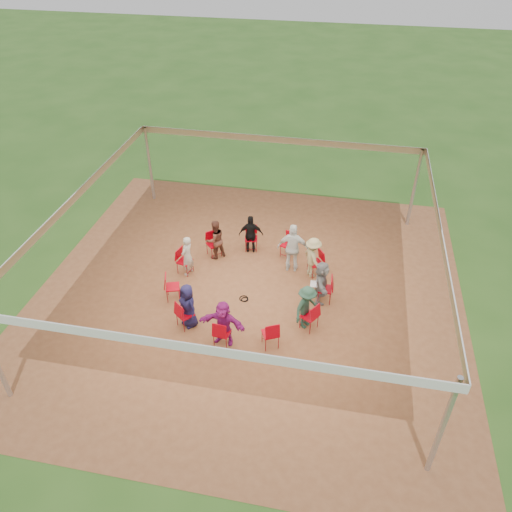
% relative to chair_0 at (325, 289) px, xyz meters
% --- Properties ---
extents(ground, '(80.00, 80.00, 0.00)m').
position_rel_chair_0_xyz_m(ground, '(-2.32, -0.08, -0.45)').
color(ground, '#2B541A').
rests_on(ground, ground).
extents(dirt_patch, '(13.00, 13.00, 0.00)m').
position_rel_chair_0_xyz_m(dirt_patch, '(-2.32, -0.08, -0.44)').
color(dirt_patch, brown).
rests_on(dirt_patch, ground).
extents(tent, '(10.33, 10.33, 3.00)m').
position_rel_chair_0_xyz_m(tent, '(-2.32, -0.08, 1.92)').
color(tent, '#B2B2B7').
rests_on(tent, ground).
extents(chair_0, '(0.45, 0.43, 0.90)m').
position_rel_chair_0_xyz_m(chair_0, '(0.00, 0.00, 0.00)').
color(chair_0, '#B6000F').
rests_on(chair_0, ground).
extents(chair_1, '(0.60, 0.60, 0.90)m').
position_rel_chair_0_xyz_m(chair_1, '(-0.41, 1.24, 0.00)').
color(chair_1, '#B6000F').
rests_on(chair_1, ground).
extents(chair_2, '(0.56, 0.57, 0.90)m').
position_rel_chair_0_xyz_m(chair_2, '(-1.42, 2.06, 0.00)').
color(chair_2, '#B6000F').
rests_on(chair_2, ground).
extents(chair_3, '(0.49, 0.51, 0.90)m').
position_rel_chair_0_xyz_m(chair_3, '(-2.72, 2.21, 0.00)').
color(chair_3, '#B6000F').
rests_on(chair_3, ground).
extents(chair_4, '(0.61, 0.61, 0.90)m').
position_rel_chair_0_xyz_m(chair_4, '(-3.89, 1.63, 0.00)').
color(chair_4, '#B6000F').
rests_on(chair_4, ground).
extents(chair_5, '(0.53, 0.52, 0.90)m').
position_rel_chair_0_xyz_m(chair_5, '(-4.56, 0.51, 0.00)').
color(chair_5, '#B6000F').
rests_on(chair_5, ground).
extents(chair_6, '(0.55, 0.54, 0.90)m').
position_rel_chair_0_xyz_m(chair_6, '(-4.52, -0.80, 0.00)').
color(chair_6, '#B6000F').
rests_on(chair_6, ground).
extents(chair_7, '(0.60, 0.61, 0.90)m').
position_rel_chair_0_xyz_m(chair_7, '(-3.78, -1.88, 0.00)').
color(chair_7, '#B6000F').
rests_on(chair_7, ground).
extents(chair_8, '(0.47, 0.48, 0.90)m').
position_rel_chair_0_xyz_m(chair_8, '(-2.57, -2.38, 0.00)').
color(chair_8, '#B6000F').
rests_on(chair_8, ground).
extents(chair_9, '(0.57, 0.58, 0.90)m').
position_rel_chair_0_xyz_m(chair_9, '(-1.29, -2.15, 0.00)').
color(chair_9, '#B6000F').
rests_on(chair_9, ground).
extents(chair_10, '(0.59, 0.59, 0.90)m').
position_rel_chair_0_xyz_m(chair_10, '(-0.33, -1.26, 0.00)').
color(chair_10, '#B6000F').
rests_on(chair_10, ground).
extents(person_seated_0, '(0.53, 1.32, 1.40)m').
position_rel_chair_0_xyz_m(person_seated_0, '(-0.12, -0.00, 0.26)').
color(person_seated_0, gray).
rests_on(person_seated_0, ground).
extents(person_seated_1, '(0.88, 1.00, 1.40)m').
position_rel_chair_0_xyz_m(person_seated_1, '(-0.51, 1.17, 0.26)').
color(person_seated_1, tan).
rests_on(person_seated_1, ground).
extents(person_seated_2, '(0.88, 0.56, 1.40)m').
position_rel_chair_0_xyz_m(person_seated_2, '(-2.70, 2.09, 0.26)').
color(person_seated_2, black).
rests_on(person_seated_2, ground).
extents(person_seated_3, '(0.77, 0.75, 1.40)m').
position_rel_chair_0_xyz_m(person_seated_3, '(-3.81, 1.54, 0.26)').
color(person_seated_3, brown).
rests_on(person_seated_3, ground).
extents(person_seated_4, '(0.45, 0.58, 1.40)m').
position_rel_chair_0_xyz_m(person_seated_4, '(-4.45, 0.47, 0.26)').
color(person_seated_4, '#B6B0A0').
rests_on(person_seated_4, ground).
extents(person_seated_5, '(0.77, 0.73, 1.40)m').
position_rel_chair_0_xyz_m(person_seated_5, '(-3.70, -1.78, 0.26)').
color(person_seated_5, '#1B173F').
rests_on(person_seated_5, ground).
extents(person_seated_6, '(1.35, 0.63, 1.40)m').
position_rel_chair_0_xyz_m(person_seated_6, '(-2.56, -2.26, 0.26)').
color(person_seated_6, '#981B78').
rests_on(person_seated_6, ground).
extents(person_seated_7, '(0.85, 1.01, 1.40)m').
position_rel_chair_0_xyz_m(person_seated_7, '(-0.43, -1.20, 0.26)').
color(person_seated_7, '#264837').
rests_on(person_seated_7, ground).
extents(standing_person, '(1.02, 0.54, 1.72)m').
position_rel_chair_0_xyz_m(standing_person, '(-1.17, 1.34, 0.42)').
color(standing_person, silver).
rests_on(standing_person, ground).
extents(cable_coil, '(0.30, 0.30, 0.03)m').
position_rel_chair_0_xyz_m(cable_coil, '(-2.40, -0.43, -0.43)').
color(cable_coil, black).
rests_on(cable_coil, ground).
extents(laptop, '(0.26, 0.32, 0.22)m').
position_rel_chair_0_xyz_m(laptop, '(-0.28, -0.01, 0.21)').
color(laptop, '#B7B7BC').
rests_on(laptop, ground).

